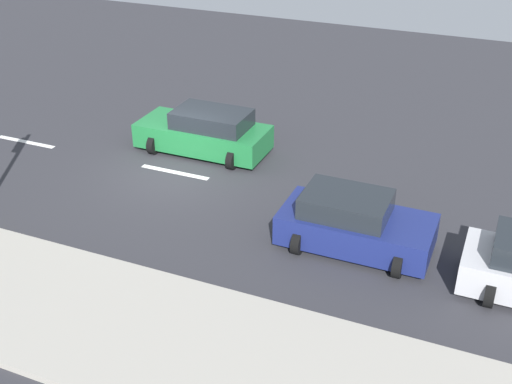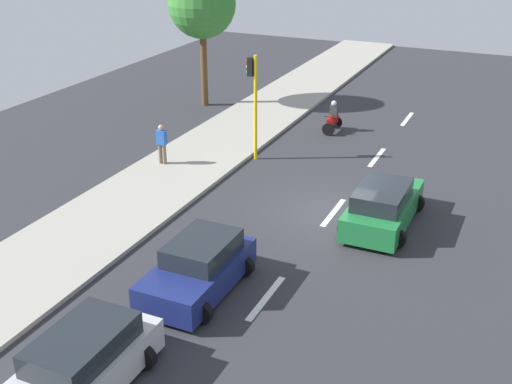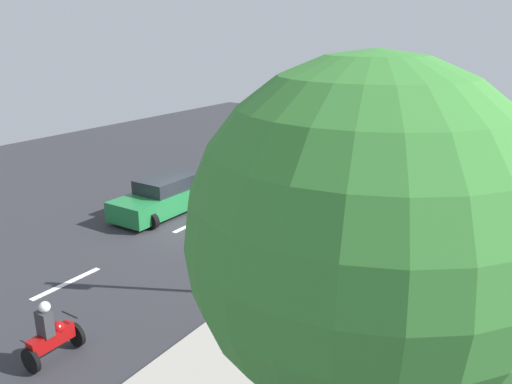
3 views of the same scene
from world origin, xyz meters
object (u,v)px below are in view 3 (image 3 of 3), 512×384
at_px(car_green, 163,197).
at_px(motorcycle, 51,335).
at_px(pedestrian_near_signal, 376,256).
at_px(street_tree_south, 364,238).
at_px(car_silver, 357,157).
at_px(traffic_light_corner, 241,199).
at_px(car_dark_blue, 311,176).

bearing_deg(car_green, motorcycle, -61.81).
bearing_deg(pedestrian_near_signal, street_tree_south, -72.49).
xyz_separation_m(car_silver, car_green, (-4.03, -11.11, 0.00)).
bearing_deg(car_green, car_silver, 70.04).
height_order(car_silver, car_green, same).
height_order(motorcycle, street_tree_south, street_tree_south).
bearing_deg(car_silver, pedestrian_near_signal, -65.69).
height_order(car_silver, traffic_light_corner, traffic_light_corner).
xyz_separation_m(car_silver, car_dark_blue, (-0.32, -4.92, -0.00)).
relative_size(car_green, pedestrian_near_signal, 2.63).
distance_m(car_dark_blue, traffic_light_corner, 10.72).
bearing_deg(traffic_light_corner, motorcycle, -112.08).
bearing_deg(car_silver, car_dark_blue, -93.77).
bearing_deg(traffic_light_corner, pedestrian_near_signal, 38.62).
relative_size(traffic_light_corner, street_tree_south, 0.63).
xyz_separation_m(motorcycle, pedestrian_near_signal, (5.02, 7.29, 0.42)).
xyz_separation_m(car_green, traffic_light_corner, (6.64, -3.88, 2.22)).
xyz_separation_m(car_green, motorcycle, (4.68, -8.73, -0.07)).
bearing_deg(car_dark_blue, motorcycle, -86.29).
xyz_separation_m(car_silver, pedestrian_near_signal, (5.67, -12.54, 0.35)).
relative_size(car_silver, traffic_light_corner, 0.99).
xyz_separation_m(pedestrian_near_signal, traffic_light_corner, (-3.06, -2.44, 1.87)).
height_order(motorcycle, traffic_light_corner, traffic_light_corner).
height_order(pedestrian_near_signal, traffic_light_corner, traffic_light_corner).
distance_m(car_silver, car_green, 11.82).
bearing_deg(traffic_light_corner, street_tree_south, -47.16).
xyz_separation_m(car_dark_blue, pedestrian_near_signal, (5.99, -7.62, 0.35)).
xyz_separation_m(car_dark_blue, traffic_light_corner, (2.93, -10.07, 2.22)).
xyz_separation_m(car_silver, street_tree_south, (8.41, -21.24, 4.62)).
xyz_separation_m(car_dark_blue, motorcycle, (0.97, -14.91, -0.07)).
bearing_deg(motorcycle, car_green, 118.19).
bearing_deg(car_dark_blue, traffic_light_corner, -73.76).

